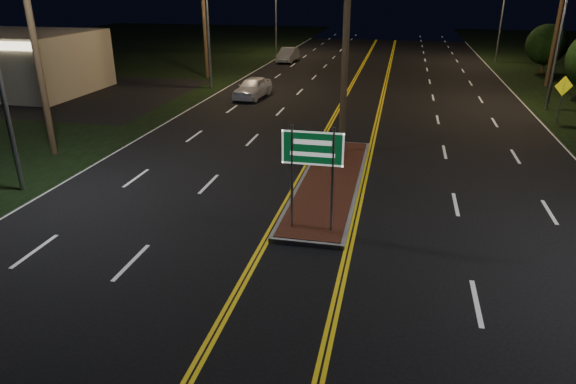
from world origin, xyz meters
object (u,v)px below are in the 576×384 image
(car_near, at_px, (253,86))
(warning_sign, at_px, (562,93))
(car_far, at_px, (288,54))
(streetlight_left_mid, at_px, (212,5))
(shrub_far, at_px, (547,44))
(median_island, at_px, (330,182))
(streetlight_right_mid, at_px, (558,10))
(highway_sign, at_px, (312,158))

(car_near, height_order, warning_sign, warning_sign)
(car_near, relative_size, car_far, 1.02)
(car_near, bearing_deg, streetlight_left_mid, 150.29)
(streetlight_left_mid, height_order, shrub_far, streetlight_left_mid)
(median_island, relative_size, streetlight_right_mid, 1.14)
(median_island, relative_size, car_near, 2.20)
(highway_sign, relative_size, warning_sign, 1.28)
(streetlight_left_mid, relative_size, warning_sign, 3.59)
(streetlight_right_mid, bearing_deg, car_near, -178.26)
(car_near, xyz_separation_m, warning_sign, (17.96, -2.72, 0.85))
(streetlight_right_mid, bearing_deg, car_far, 139.76)
(highway_sign, height_order, streetlight_left_mid, streetlight_left_mid)
(car_far, height_order, warning_sign, warning_sign)
(highway_sign, distance_m, streetlight_left_mid, 23.93)
(car_far, bearing_deg, streetlight_right_mid, -37.47)
(streetlight_left_mid, bearing_deg, warning_sign, -13.79)
(streetlight_left_mid, bearing_deg, streetlight_right_mid, -5.38)
(highway_sign, xyz_separation_m, warning_sign, (10.80, 15.95, -0.77))
(highway_sign, distance_m, car_near, 20.06)
(highway_sign, xyz_separation_m, car_far, (-8.39, 35.29, -1.65))
(highway_sign, distance_m, streetlight_right_mid, 22.18)
(streetlight_left_mid, xyz_separation_m, shrub_far, (24.41, 12.00, -3.32))
(median_island, distance_m, car_near, 16.15)
(car_near, relative_size, warning_sign, 1.86)
(median_island, bearing_deg, streetlight_left_mid, 121.98)
(streetlight_left_mid, distance_m, car_near, 6.49)
(shrub_far, bearing_deg, streetlight_right_mid, -102.82)
(highway_sign, height_order, car_far, highway_sign)
(streetlight_left_mid, xyz_separation_m, warning_sign, (21.41, -5.25, -4.03))
(car_near, bearing_deg, shrub_far, 41.38)
(warning_sign, bearing_deg, highway_sign, -145.38)
(streetlight_right_mid, height_order, car_near, streetlight_right_mid)
(streetlight_left_mid, xyz_separation_m, car_near, (3.45, -2.54, -4.88))
(highway_sign, distance_m, car_far, 36.31)
(median_island, distance_m, warning_sign, 16.03)
(car_far, distance_m, warning_sign, 27.26)
(highway_sign, relative_size, car_near, 0.69)
(car_near, height_order, car_far, car_near)
(streetlight_left_mid, bearing_deg, car_near, -36.35)
(median_island, bearing_deg, streetlight_right_mid, 54.72)
(streetlight_right_mid, distance_m, warning_sign, 5.18)
(streetlight_right_mid, xyz_separation_m, shrub_far, (3.19, 14.00, -3.32))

